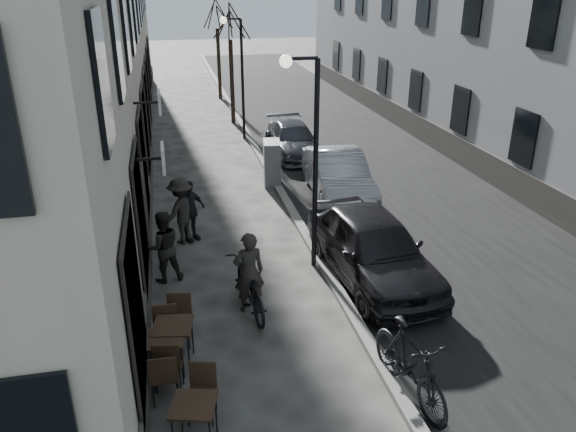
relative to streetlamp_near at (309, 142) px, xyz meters
name	(u,v)px	position (x,y,z in m)	size (l,w,h in m)	color
road	(341,146)	(4.02, 10.00, -3.16)	(7.30, 60.00, 0.00)	black
kerb	(256,150)	(0.37, 10.00, -3.10)	(0.25, 60.00, 0.12)	slate
streetlamp_near	(309,142)	(0.00, 0.00, 0.00)	(0.90, 0.28, 5.09)	black
streetlamp_far	(238,65)	(0.00, 12.00, 0.00)	(0.90, 0.28, 5.09)	black
tree_near	(230,22)	(0.07, 15.00, 1.50)	(2.40, 2.40, 5.70)	black
tree_far	(217,14)	(0.07, 21.00, 1.50)	(2.40, 2.40, 5.70)	black
bistro_set_a	(195,420)	(-3.06, -5.26, -2.67)	(0.82, 1.66, 0.95)	black
bistro_set_b	(165,353)	(-3.47, -3.51, -2.65)	(0.70, 1.68, 0.98)	black
bistro_set_c	(174,340)	(-3.30, -3.19, -2.64)	(0.80, 1.75, 1.00)	black
utility_cabinet	(272,163)	(0.27, 6.01, -2.41)	(0.55, 1.00, 1.50)	slate
bicycle	(249,287)	(-1.68, -1.67, -2.61)	(0.73, 2.11, 1.11)	black
cyclist_rider	(249,272)	(-1.68, -1.67, -2.25)	(0.66, 0.43, 1.81)	#272422
pedestrian_near	(163,247)	(-3.43, 0.02, -2.29)	(0.85, 0.66, 1.74)	black
pedestrian_mid	(181,211)	(-2.92, 2.01, -2.25)	(1.17, 0.67, 1.81)	black
pedestrian_far	(189,211)	(-2.72, 2.09, -2.31)	(1.00, 0.42, 1.70)	black
car_near	(373,247)	(1.33, -0.92, -2.35)	(1.92, 4.78, 1.63)	black
car_mid	(338,176)	(2.09, 4.25, -2.41)	(1.59, 4.56, 1.50)	#979AA0
car_far	(293,140)	(1.74, 9.17, -2.54)	(1.74, 4.28, 1.24)	#33353D
moped	(410,364)	(0.52, -4.93, -2.49)	(0.63, 2.23, 1.34)	black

